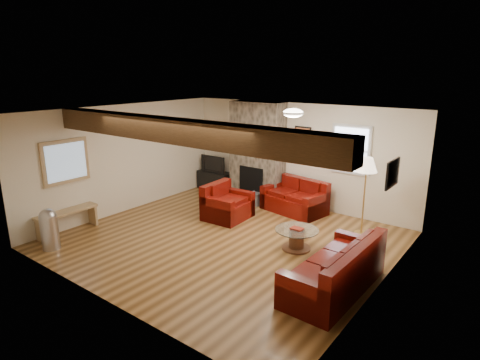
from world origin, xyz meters
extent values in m
plane|color=brown|center=(0.00, 0.00, 0.00)|extent=(8.00, 8.00, 0.00)
plane|color=silver|center=(0.00, 0.00, 2.50)|extent=(8.00, 8.00, 0.00)
plane|color=beige|center=(0.00, 2.75, 1.25)|extent=(8.00, 0.00, 8.00)
plane|color=beige|center=(0.00, -2.75, 1.25)|extent=(8.00, 0.00, 8.00)
plane|color=beige|center=(-3.00, 0.00, 1.25)|extent=(0.00, 7.50, 7.50)
plane|color=beige|center=(3.00, 0.00, 1.25)|extent=(0.00, 7.50, 7.50)
cube|color=#34220F|center=(0.00, -1.25, 2.31)|extent=(6.00, 0.36, 0.38)
cube|color=#38342B|center=(-1.00, 2.50, 1.25)|extent=(1.40, 0.50, 2.50)
cube|color=black|center=(-1.00, 2.25, 0.45)|extent=(0.70, 0.06, 0.90)
cube|color=#38342B|center=(-1.00, 2.20, 0.04)|extent=(1.00, 0.25, 0.08)
cylinder|color=#422515|center=(1.32, 0.46, 0.02)|extent=(0.54, 0.54, 0.04)
cylinder|color=#422515|center=(1.32, 0.46, 0.18)|extent=(0.29, 0.29, 0.36)
cylinder|color=white|center=(1.32, 0.46, 0.39)|extent=(0.81, 0.81, 0.02)
cube|color=maroon|center=(1.32, 0.46, 0.41)|extent=(0.22, 0.16, 0.03)
cube|color=black|center=(-2.45, 2.53, 0.25)|extent=(1.01, 0.40, 0.51)
imported|color=black|center=(-2.45, 2.53, 0.74)|extent=(0.81, 0.11, 0.46)
cylinder|color=tan|center=(2.02, 1.89, 0.02)|extent=(0.29, 0.29, 0.03)
cylinder|color=tan|center=(2.02, 1.89, 0.72)|extent=(0.03, 0.03, 1.44)
cone|color=#FFE6C1|center=(2.02, 1.89, 1.46)|extent=(0.41, 0.41, 0.29)
camera|label=1|loc=(4.64, -5.69, 3.24)|focal=30.00mm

